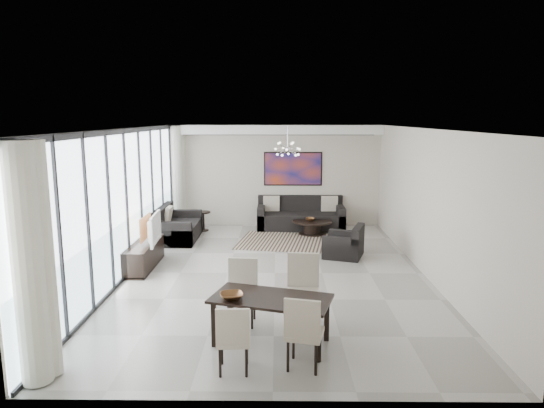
{
  "coord_description": "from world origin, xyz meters",
  "views": [
    {
      "loc": [
        0.05,
        -9.43,
        3.12
      ],
      "look_at": [
        -0.07,
        0.97,
        1.25
      ],
      "focal_mm": 32.0,
      "sensor_mm": 36.0,
      "label": 1
    }
  ],
  "objects_px": {
    "sofa_main": "(301,218)",
    "television": "(150,229)",
    "dining_table": "(271,303)",
    "coffee_table": "(312,226)",
    "tv_console": "(144,255)"
  },
  "relations": [
    {
      "from": "coffee_table",
      "to": "television",
      "type": "relative_size",
      "value": 0.99
    },
    {
      "from": "television",
      "to": "dining_table",
      "type": "height_order",
      "value": "television"
    },
    {
      "from": "sofa_main",
      "to": "dining_table",
      "type": "bearing_deg",
      "value": -95.96
    },
    {
      "from": "dining_table",
      "to": "tv_console",
      "type": "bearing_deg",
      "value": 128.3
    },
    {
      "from": "television",
      "to": "coffee_table",
      "type": "bearing_deg",
      "value": -54.62
    },
    {
      "from": "television",
      "to": "dining_table",
      "type": "relative_size",
      "value": 0.59
    },
    {
      "from": "dining_table",
      "to": "sofa_main",
      "type": "bearing_deg",
      "value": 84.04
    },
    {
      "from": "tv_console",
      "to": "dining_table",
      "type": "relative_size",
      "value": 0.94
    },
    {
      "from": "tv_console",
      "to": "coffee_table",
      "type": "bearing_deg",
      "value": 38.69
    },
    {
      "from": "sofa_main",
      "to": "tv_console",
      "type": "height_order",
      "value": "sofa_main"
    },
    {
      "from": "sofa_main",
      "to": "television",
      "type": "height_order",
      "value": "television"
    },
    {
      "from": "coffee_table",
      "to": "tv_console",
      "type": "bearing_deg",
      "value": -141.31
    },
    {
      "from": "coffee_table",
      "to": "tv_console",
      "type": "distance_m",
      "value": 4.81
    },
    {
      "from": "tv_console",
      "to": "dining_table",
      "type": "height_order",
      "value": "dining_table"
    },
    {
      "from": "coffee_table",
      "to": "dining_table",
      "type": "height_order",
      "value": "dining_table"
    }
  ]
}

